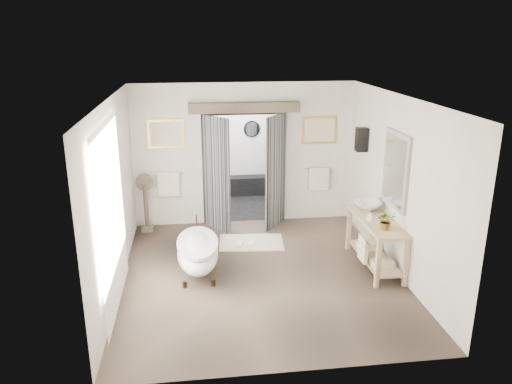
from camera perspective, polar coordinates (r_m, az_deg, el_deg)
ground_plane at (r=8.37m, az=0.53°, el=-9.44°), size 5.00×5.00×0.00m
room_shell at (r=7.57m, az=0.44°, el=2.70°), size 4.52×5.02×2.91m
shower_room at (r=11.78m, az=-2.11°, el=3.42°), size 2.22×2.01×2.51m
back_wall_dressing at (r=10.00m, az=-1.26°, el=4.70°), size 3.82×0.73×2.52m
clawfoot_tub at (r=8.38m, az=-6.67°, el=-6.77°), size 0.68×1.52×0.74m
vanity at (r=8.67m, az=13.41°, el=-5.25°), size 0.57×1.60×0.85m
pedestal_mirror at (r=10.19m, az=-12.45°, el=-1.63°), size 0.35×0.23×1.20m
rug at (r=9.56m, az=-0.54°, el=-5.76°), size 1.27×0.90×0.01m
slippers at (r=9.43m, az=-1.19°, el=-5.91°), size 0.38×0.26×0.05m
basin at (r=8.91m, az=12.59°, el=-1.61°), size 0.64×0.64×0.17m
plant at (r=8.12m, az=14.65°, el=-3.18°), size 0.31×0.29×0.31m
soap_bottle_a at (r=8.50m, az=12.86°, el=-2.56°), size 0.11×0.11×0.18m
soap_bottle_b at (r=9.02m, az=11.93°, el=-1.30°), size 0.18×0.18×0.18m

